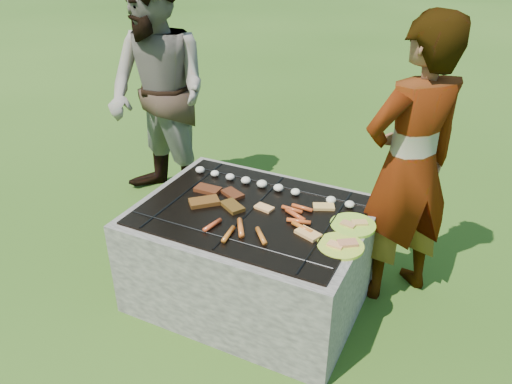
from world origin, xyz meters
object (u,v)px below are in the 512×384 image
Objects in this scene: fire_pit at (252,257)px; bystander at (158,95)px; plate_far at (353,225)px; cook at (409,167)px; plate_near at (341,246)px.

fire_pit is 0.72× the size of bystander.
fire_pit is at bearing -170.04° from plate_far.
plate_far is 0.15× the size of cook.
cook is (0.20, 0.34, 0.24)m from plate_far.
fire_pit is 0.66m from plate_near.
plate_far is 0.46m from cook.
fire_pit is at bearing -17.93° from cook.
plate_near is 0.16× the size of cook.
plate_near is 0.15× the size of bystander.
plate_far is at bearing 90.31° from plate_near.
bystander reaches higher than cook.
bystander is at bearing -57.11° from cook.
cook is at bearing 6.27° from bystander.
fire_pit is 0.77× the size of cook.
cook is at bearing 60.06° from plate_far.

